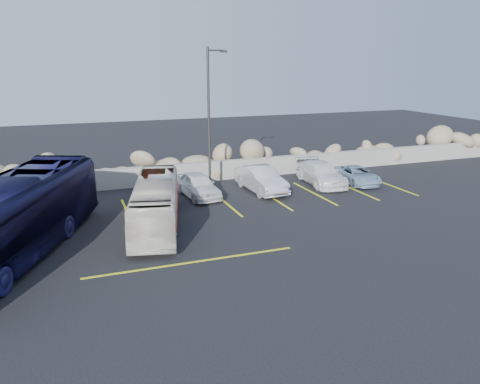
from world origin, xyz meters
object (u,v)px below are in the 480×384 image
object	(u,v)px
tour_coach	(10,218)
car_b	(261,179)
car_d	(357,175)
car_a	(198,185)
lamppost	(210,116)
vintage_bus	(156,203)
car_c	(321,173)

from	to	relation	value
tour_coach	car_b	xyz separation A→B (m)	(12.48, 5.43, -0.85)
tour_coach	car_d	xyz separation A→B (m)	(18.75, 5.08, -1.05)
car_a	lamppost	bearing A→B (deg)	35.38
vintage_bus	car_c	distance (m)	11.57
vintage_bus	car_d	bearing A→B (deg)	28.59
lamppost	car_c	distance (m)	7.71
vintage_bus	tour_coach	world-z (taller)	tour_coach
lamppost	car_b	xyz separation A→B (m)	(2.68, -1.04, -3.58)
car_a	car_b	xyz separation A→B (m)	(3.68, -0.18, 0.05)
lamppost	tour_coach	distance (m)	12.06
tour_coach	car_a	bearing A→B (deg)	55.82
tour_coach	car_d	size ratio (longest dim) A/B	3.02
lamppost	car_b	distance (m)	4.59
car_d	vintage_bus	bearing A→B (deg)	-159.80
car_d	car_c	bearing A→B (deg)	169.92
car_d	tour_coach	bearing A→B (deg)	-159.57
car_b	car_a	bearing A→B (deg)	173.66
tour_coach	car_d	distance (m)	19.45
vintage_bus	car_d	size ratio (longest dim) A/B	2.10
tour_coach	car_c	distance (m)	17.53
lamppost	car_a	bearing A→B (deg)	-139.30
car_a	car_d	bearing A→B (deg)	-8.37
tour_coach	car_c	bearing A→B (deg)	42.24
tour_coach	car_b	size ratio (longest dim) A/B	2.58
car_a	car_c	distance (m)	7.76
lamppost	vintage_bus	distance (m)	7.10
car_c	car_d	world-z (taller)	car_c
vintage_bus	car_b	world-z (taller)	vintage_bus
lamppost	car_c	size ratio (longest dim) A/B	1.74
car_a	car_b	bearing A→B (deg)	-8.14
tour_coach	car_c	size ratio (longest dim) A/B	2.45
vintage_bus	car_c	xyz separation A→B (m)	(10.82, 4.07, -0.42)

